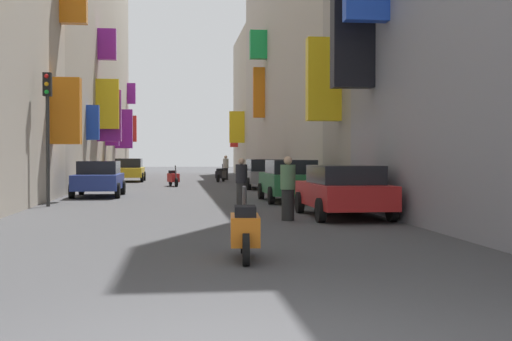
# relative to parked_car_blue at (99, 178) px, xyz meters

# --- Properties ---
(ground_plane) EXTENTS (140.00, 140.00, 0.00)m
(ground_plane) POSITION_rel_parked_car_blue_xyz_m (3.58, 7.72, -0.75)
(ground_plane) COLOR #424244
(building_left_mid_b) EXTENTS (7.35, 12.60, 13.95)m
(building_left_mid_b) POSITION_rel_parked_car_blue_xyz_m (-4.40, 7.05, 6.22)
(building_left_mid_b) COLOR #9E9384
(building_left_mid_b) RESTS_ON ground
(building_left_mid_c) EXTENTS (7.27, 24.39, 16.62)m
(building_left_mid_c) POSITION_rel_parked_car_blue_xyz_m (-4.41, 25.53, 7.55)
(building_left_mid_c) COLOR #9E9384
(building_left_mid_c) RESTS_ON ground
(building_right_mid_b) EXTENTS (7.03, 28.34, 14.18)m
(building_right_mid_b) POSITION_rel_parked_car_blue_xyz_m (11.58, 11.50, 6.34)
(building_right_mid_b) COLOR #B2A899
(building_right_mid_b) RESTS_ON ground
(building_right_mid_c) EXTENTS (7.22, 12.06, 12.24)m
(building_right_mid_c) POSITION_rel_parked_car_blue_xyz_m (11.57, 31.69, 5.37)
(building_right_mid_c) COLOR #BCB29E
(building_right_mid_c) RESTS_ON ground
(parked_car_blue) EXTENTS (1.90, 4.00, 1.42)m
(parked_car_blue) POSITION_rel_parked_car_blue_xyz_m (0.00, 0.00, 0.00)
(parked_car_blue) COLOR navy
(parked_car_blue) RESTS_ON ground
(parked_car_grey) EXTENTS (2.03, 4.30, 1.47)m
(parked_car_grey) POSITION_rel_parked_car_blue_xyz_m (7.47, 5.82, 0.02)
(parked_car_grey) COLOR slate
(parked_car_grey) RESTS_ON ground
(parked_car_green) EXTENTS (1.88, 4.21, 1.49)m
(parked_car_green) POSITION_rel_parked_car_blue_xyz_m (7.11, -3.96, 0.03)
(parked_car_green) COLOR #236638
(parked_car_green) RESTS_ON ground
(parked_car_yellow) EXTENTS (1.98, 4.37, 1.47)m
(parked_car_yellow) POSITION_rel_parked_car_blue_xyz_m (0.06, 16.36, 0.02)
(parked_car_yellow) COLOR gold
(parked_car_yellow) RESTS_ON ground
(parked_car_red) EXTENTS (1.97, 4.27, 1.37)m
(parked_car_red) POSITION_rel_parked_car_blue_xyz_m (7.47, -10.27, -0.02)
(parked_car_red) COLOR #B21E1E
(parked_car_red) RESTS_ON ground
(scooter_black) EXTENTS (0.75, 1.73, 1.13)m
(scooter_black) POSITION_rel_parked_car_blue_xyz_m (5.87, 14.97, -0.29)
(scooter_black) COLOR black
(scooter_black) RESTS_ON ground
(scooter_red) EXTENTS (0.69, 1.91, 1.13)m
(scooter_red) POSITION_rel_parked_car_blue_xyz_m (2.92, 8.97, -0.29)
(scooter_red) COLOR red
(scooter_red) RESTS_ON ground
(scooter_orange) EXTENTS (0.51, 1.77, 1.13)m
(scooter_orange) POSITION_rel_parked_car_blue_xyz_m (4.16, -17.26, -0.29)
(scooter_orange) COLOR orange
(scooter_orange) RESTS_ON ground
(pedestrian_crossing) EXTENTS (0.42, 0.42, 1.61)m
(pedestrian_crossing) POSITION_rel_parked_car_blue_xyz_m (5.88, -10.99, 0.05)
(pedestrian_crossing) COLOR black
(pedestrian_crossing) RESTS_ON ground
(pedestrian_near_left) EXTENTS (0.53, 0.53, 1.56)m
(pedestrian_near_left) POSITION_rel_parked_car_blue_xyz_m (5.18, -6.10, 0.02)
(pedestrian_near_left) COLOR #2C2C2C
(pedestrian_near_left) RESTS_ON ground
(pedestrian_near_right) EXTENTS (0.50, 0.50, 1.68)m
(pedestrian_near_right) POSITION_rel_parked_car_blue_xyz_m (6.44, 18.38, 0.09)
(pedestrian_near_right) COLOR black
(pedestrian_near_right) RESTS_ON ground
(traffic_light_near_corner) EXTENTS (0.26, 0.34, 4.29)m
(traffic_light_near_corner) POSITION_rel_parked_car_blue_xyz_m (-1.00, -5.36, 2.17)
(traffic_light_near_corner) COLOR #2D2D2D
(traffic_light_near_corner) RESTS_ON ground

